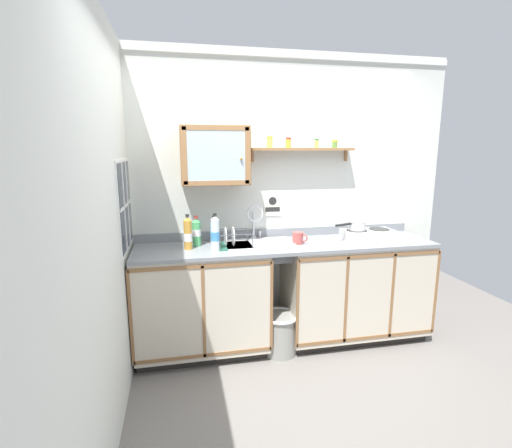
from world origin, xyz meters
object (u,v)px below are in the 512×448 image
object	(u,v)px
bottle_water_blue_1	(214,232)
wall_cabinet	(215,155)
bottle_juice_amber_0	(188,234)
trash_bin	(280,332)
bottle_soda_green_2	(196,232)
bottle_water_clear_4	(215,234)
mug	(298,238)
sink	(259,247)
bottle_opaque_white_3	(215,235)
hot_plate_stove	(369,235)
dish_rack	(233,242)
saucepan	(356,225)
warning_sign	(273,204)

from	to	relation	value
bottle_water_blue_1	wall_cabinet	size ratio (longest dim) A/B	0.44
bottle_juice_amber_0	trash_bin	xyz separation A→B (m)	(0.76, -0.14, -0.89)
bottle_soda_green_2	bottle_water_clear_4	xyz separation A→B (m)	(0.14, -0.20, 0.02)
bottle_water_blue_1	mug	xyz separation A→B (m)	(0.73, -0.13, -0.06)
sink	bottle_opaque_white_3	xyz separation A→B (m)	(-0.39, -0.03, 0.13)
hot_plate_stove	bottle_soda_green_2	world-z (taller)	bottle_soda_green_2
dish_rack	trash_bin	xyz separation A→B (m)	(0.39, -0.15, -0.80)
mug	trash_bin	xyz separation A→B (m)	(-0.19, -0.13, -0.82)
bottle_opaque_white_3	dish_rack	size ratio (longest dim) A/B	0.75
bottle_opaque_white_3	bottle_water_clear_4	bearing A→B (deg)	-96.38
bottle_water_blue_1	mug	world-z (taller)	bottle_water_blue_1
bottle_water_clear_4	dish_rack	bearing A→B (deg)	36.01
saucepan	dish_rack	distance (m)	1.15
hot_plate_stove	bottle_opaque_white_3	size ratio (longest dim) A/B	2.12
sink	warning_sign	bearing A→B (deg)	53.71
trash_bin	sink	bearing A→B (deg)	128.12
saucepan	bottle_juice_amber_0	bearing A→B (deg)	-179.26
bottle_water_clear_4	wall_cabinet	world-z (taller)	wall_cabinet
saucepan	trash_bin	size ratio (longest dim) A/B	0.89
bottle_water_blue_1	saucepan	bearing A→B (deg)	-4.32
saucepan	bottle_water_clear_4	bearing A→B (deg)	-174.53
sink	dish_rack	world-z (taller)	sink
sink	warning_sign	world-z (taller)	warning_sign
bottle_water_blue_1	dish_rack	world-z (taller)	bottle_water_blue_1
saucepan	bottle_opaque_white_3	world-z (taller)	bottle_opaque_white_3
bottle_water_blue_1	bottle_soda_green_2	bearing A→B (deg)	-172.55
bottle_soda_green_2	wall_cabinet	world-z (taller)	wall_cabinet
bottle_opaque_white_3	trash_bin	xyz separation A→B (m)	(0.53, -0.16, -0.87)
bottle_opaque_white_3	bottle_water_clear_4	world-z (taller)	bottle_water_clear_4
sink	trash_bin	bearing A→B (deg)	-51.88
hot_plate_stove	bottle_soda_green_2	bearing A→B (deg)	176.54
bottle_opaque_white_3	bottle_water_clear_4	distance (m)	0.13
bottle_water_clear_4	wall_cabinet	xyz separation A→B (m)	(0.03, 0.24, 0.62)
saucepan	dish_rack	size ratio (longest dim) A/B	1.10
hot_plate_stove	dish_rack	xyz separation A→B (m)	(-1.27, 0.01, -0.01)
bottle_water_blue_1	mug	size ratio (longest dim) A/B	2.05
mug	bottle_soda_green_2	bearing A→B (deg)	172.67
bottle_soda_green_2	saucepan	bearing A→B (deg)	-3.07
bottle_soda_green_2	warning_sign	size ratio (longest dim) A/B	1.16
bottle_juice_amber_0	mug	size ratio (longest dim) A/B	2.40
bottle_water_blue_1	dish_rack	distance (m)	0.20
mug	bottle_water_clear_4	bearing A→B (deg)	-173.08
sink	bottle_water_blue_1	world-z (taller)	sink
bottle_soda_green_2	bottle_opaque_white_3	bearing A→B (deg)	-27.74
sink	mug	world-z (taller)	sink
sink	bottle_opaque_white_3	world-z (taller)	sink
hot_plate_stove	bottle_opaque_white_3	distance (m)	1.41
bottle_juice_amber_0	hot_plate_stove	bearing A→B (deg)	0.09
saucepan	dish_rack	world-z (taller)	saucepan
hot_plate_stove	wall_cabinet	bearing A→B (deg)	174.40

